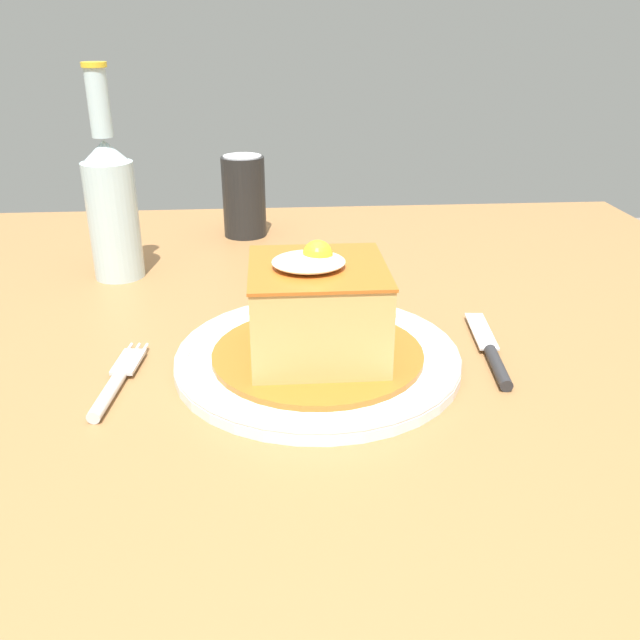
# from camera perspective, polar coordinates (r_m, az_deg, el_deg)

# --- Properties ---
(dining_table) EXTENTS (1.25, 0.96, 0.76)m
(dining_table) POSITION_cam_1_polar(r_m,az_deg,el_deg) (0.83, -3.49, -6.17)
(dining_table) COLOR olive
(dining_table) RESTS_ON ground_plane
(main_plate) EXTENTS (0.28, 0.28, 0.02)m
(main_plate) POSITION_cam_1_polar(r_m,az_deg,el_deg) (0.66, 0.13, -3.17)
(main_plate) COLOR white
(main_plate) RESTS_ON dining_table
(sandwich_meal) EXTENTS (0.21, 0.21, 0.12)m
(sandwich_meal) POSITION_cam_1_polar(r_m,az_deg,el_deg) (0.64, 0.11, 0.51)
(sandwich_meal) COLOR #B75B1E
(sandwich_meal) RESTS_ON main_plate
(fork) EXTENTS (0.03, 0.14, 0.01)m
(fork) POSITION_cam_1_polar(r_m,az_deg,el_deg) (0.65, -16.69, -5.20)
(fork) COLOR silver
(fork) RESTS_ON dining_table
(knife) EXTENTS (0.03, 0.17, 0.01)m
(knife) POSITION_cam_1_polar(r_m,az_deg,el_deg) (0.69, 14.72, -2.95)
(knife) COLOR #262628
(knife) RESTS_ON dining_table
(soda_can) EXTENTS (0.07, 0.07, 0.12)m
(soda_can) POSITION_cam_1_polar(r_m,az_deg,el_deg) (1.06, -6.25, 10.38)
(soda_can) COLOR black
(soda_can) RESTS_ON dining_table
(beer_bottle_clear) EXTENTS (0.06, 0.06, 0.27)m
(beer_bottle_clear) POSITION_cam_1_polar(r_m,az_deg,el_deg) (0.90, -17.03, 9.52)
(beer_bottle_clear) COLOR #ADC6CC
(beer_bottle_clear) RESTS_ON dining_table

